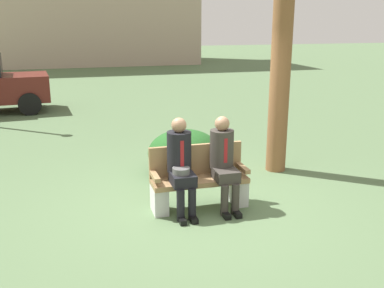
% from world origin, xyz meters
% --- Properties ---
extents(ground_plane, '(80.00, 80.00, 0.00)m').
position_xyz_m(ground_plane, '(0.00, 0.00, 0.00)').
color(ground_plane, '#536C47').
extents(park_bench, '(1.38, 0.44, 0.90)m').
position_xyz_m(park_bench, '(0.01, -0.04, 0.40)').
color(park_bench, '#99754C').
rests_on(park_bench, ground).
extents(seated_man_left, '(0.34, 0.72, 1.35)m').
position_xyz_m(seated_man_left, '(-0.28, -0.16, 0.75)').
color(seated_man_left, black).
rests_on(seated_man_left, ground).
extents(seated_man_right, '(0.34, 0.72, 1.33)m').
position_xyz_m(seated_man_right, '(0.35, -0.15, 0.74)').
color(seated_man_right, '#38332D').
rests_on(seated_man_right, ground).
extents(shrub_near_bench, '(1.27, 1.17, 0.79)m').
position_xyz_m(shrub_near_bench, '(0.17, 1.38, 0.40)').
color(shrub_near_bench, '#20531F').
rests_on(shrub_near_bench, ground).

